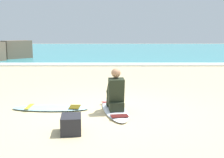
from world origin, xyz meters
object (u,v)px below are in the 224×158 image
at_px(surfboard_main, 116,109).
at_px(beach_bag, 72,124).
at_px(surfboard_spare_near, 52,108).
at_px(surfer_seated, 117,94).

height_order(surfboard_main, beach_bag, beach_bag).
height_order(surfboard_spare_near, beach_bag, beach_bag).
relative_size(surfboard_main, surfer_seated, 2.26).
xyz_separation_m(surfboard_main, beach_bag, (-0.80, -1.47, 0.12)).
relative_size(surfboard_spare_near, beach_bag, 3.78).
bearing_deg(surfer_seated, surfboard_spare_near, 171.05).
bearing_deg(surfboard_spare_near, surfer_seated, -8.95).
xyz_separation_m(surfboard_main, surfboard_spare_near, (-1.51, 0.10, 0.00)).
bearing_deg(surfboard_main, surfboard_spare_near, 176.18).
distance_m(surfer_seated, beach_bag, 1.59).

